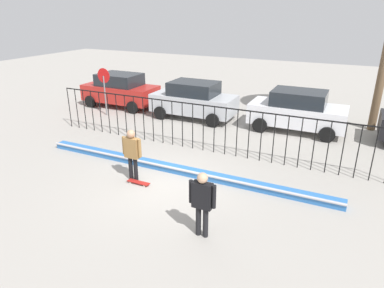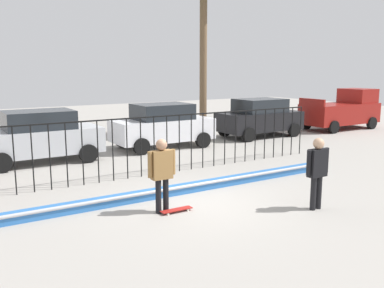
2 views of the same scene
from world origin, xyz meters
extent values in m
plane|color=#9E9991|center=(0.00, 0.00, 0.00)|extent=(60.00, 60.00, 0.00)
cube|color=#2D6BB7|center=(0.00, 0.94, 0.11)|extent=(11.00, 0.36, 0.22)
cylinder|color=#B2B2B7|center=(0.00, 0.76, 0.22)|extent=(11.00, 0.09, 0.09)
cylinder|color=black|center=(-3.73, 3.16, 0.95)|extent=(0.04, 0.04, 1.90)
cylinder|color=black|center=(-3.27, 3.16, 0.95)|extent=(0.04, 0.04, 1.90)
cylinder|color=black|center=(-2.80, 3.16, 0.95)|extent=(0.04, 0.04, 1.90)
cylinder|color=black|center=(-2.33, 3.16, 0.95)|extent=(0.04, 0.04, 1.90)
cylinder|color=black|center=(-1.87, 3.16, 0.95)|extent=(0.04, 0.04, 1.90)
cylinder|color=black|center=(-1.40, 3.16, 0.95)|extent=(0.04, 0.04, 1.90)
cylinder|color=black|center=(-0.93, 3.16, 0.95)|extent=(0.04, 0.04, 1.90)
cylinder|color=black|center=(-0.47, 3.16, 0.95)|extent=(0.04, 0.04, 1.90)
cylinder|color=black|center=(0.00, 3.16, 0.95)|extent=(0.04, 0.04, 1.90)
cylinder|color=black|center=(0.47, 3.16, 0.95)|extent=(0.04, 0.04, 1.90)
cylinder|color=black|center=(0.93, 3.16, 0.95)|extent=(0.04, 0.04, 1.90)
cylinder|color=black|center=(1.40, 3.16, 0.95)|extent=(0.04, 0.04, 1.90)
cylinder|color=black|center=(1.87, 3.16, 0.95)|extent=(0.04, 0.04, 1.90)
cylinder|color=black|center=(2.33, 3.16, 0.95)|extent=(0.04, 0.04, 1.90)
cylinder|color=black|center=(2.80, 3.16, 0.95)|extent=(0.04, 0.04, 1.90)
cylinder|color=black|center=(3.27, 3.16, 0.95)|extent=(0.04, 0.04, 1.90)
cylinder|color=black|center=(3.73, 3.16, 0.95)|extent=(0.04, 0.04, 1.90)
cylinder|color=black|center=(4.20, 3.16, 0.95)|extent=(0.04, 0.04, 1.90)
cylinder|color=black|center=(4.67, 3.16, 0.95)|extent=(0.04, 0.04, 1.90)
cylinder|color=black|center=(5.13, 3.16, 0.95)|extent=(0.04, 0.04, 1.90)
cylinder|color=black|center=(5.60, 3.16, 0.95)|extent=(0.04, 0.04, 1.90)
cylinder|color=black|center=(6.07, 3.16, 0.95)|extent=(0.04, 0.04, 1.90)
cylinder|color=black|center=(6.53, 3.16, 0.95)|extent=(0.04, 0.04, 1.90)
cylinder|color=black|center=(7.00, 3.16, 0.95)|extent=(0.04, 0.04, 1.90)
cube|color=black|center=(0.00, 3.16, 1.88)|extent=(14.00, 0.04, 0.04)
cylinder|color=black|center=(-1.14, -0.21, 0.41)|extent=(0.14, 0.14, 0.83)
cylinder|color=black|center=(-0.94, -0.21, 0.41)|extent=(0.14, 0.14, 0.83)
cube|color=olive|center=(-1.04, -0.21, 1.17)|extent=(0.50, 0.22, 0.68)
sphere|color=#A87A5B|center=(-1.04, -0.21, 1.64)|extent=(0.27, 0.27, 0.27)
cylinder|color=olive|center=(-1.35, -0.21, 1.20)|extent=(0.11, 0.11, 0.61)
cylinder|color=olive|center=(-0.74, -0.21, 1.20)|extent=(0.11, 0.11, 0.61)
cube|color=#A51E19|center=(-0.75, -0.38, 0.06)|extent=(0.80, 0.20, 0.02)
cylinder|color=silver|center=(-0.48, -0.30, 0.03)|extent=(0.05, 0.03, 0.05)
cylinder|color=silver|center=(-0.48, -0.45, 0.03)|extent=(0.05, 0.03, 0.05)
cylinder|color=silver|center=(-1.02, -0.30, 0.03)|extent=(0.05, 0.03, 0.05)
cylinder|color=silver|center=(-1.02, -0.45, 0.03)|extent=(0.05, 0.03, 0.05)
cylinder|color=black|center=(2.15, -1.98, 0.41)|extent=(0.14, 0.14, 0.82)
cylinder|color=black|center=(2.35, -1.98, 0.41)|extent=(0.14, 0.14, 0.82)
cube|color=black|center=(2.25, -1.98, 1.16)|extent=(0.50, 0.21, 0.68)
sphere|color=tan|center=(2.25, -1.98, 1.63)|extent=(0.27, 0.27, 0.27)
cylinder|color=black|center=(1.94, -1.98, 1.19)|extent=(0.11, 0.11, 0.61)
cylinder|color=black|center=(2.55, -1.98, 1.19)|extent=(0.11, 0.11, 0.61)
cube|color=#B7BABF|center=(-2.23, 6.99, 0.79)|extent=(4.30, 1.90, 0.90)
cube|color=#1E2328|center=(-2.23, 6.99, 1.57)|extent=(2.37, 1.71, 0.66)
cylinder|color=black|center=(-0.77, 7.94, 0.34)|extent=(0.68, 0.22, 0.68)
cylinder|color=black|center=(-0.77, 6.04, 0.34)|extent=(0.68, 0.22, 0.68)
cylinder|color=black|center=(-3.69, 6.04, 0.34)|extent=(0.68, 0.22, 0.68)
cube|color=silver|center=(2.94, 7.25, 0.79)|extent=(4.30, 1.90, 0.90)
cube|color=#1E2328|center=(2.94, 7.25, 1.57)|extent=(2.37, 1.71, 0.66)
cylinder|color=black|center=(4.41, 8.20, 0.34)|extent=(0.68, 0.22, 0.68)
cylinder|color=black|center=(4.41, 6.30, 0.34)|extent=(0.68, 0.22, 0.68)
cylinder|color=black|center=(1.48, 8.20, 0.34)|extent=(0.68, 0.22, 0.68)
cylinder|color=black|center=(1.48, 6.30, 0.34)|extent=(0.68, 0.22, 0.68)
cube|color=black|center=(8.50, 7.36, 0.79)|extent=(4.30, 1.90, 0.90)
cube|color=#1E2328|center=(8.50, 7.36, 1.57)|extent=(2.37, 1.71, 0.66)
cylinder|color=black|center=(9.96, 8.31, 0.34)|extent=(0.68, 0.22, 0.68)
cylinder|color=black|center=(9.96, 6.41, 0.34)|extent=(0.68, 0.22, 0.68)
cylinder|color=black|center=(7.04, 8.31, 0.34)|extent=(0.68, 0.22, 0.68)
cylinder|color=black|center=(7.04, 6.41, 0.34)|extent=(0.68, 0.22, 0.68)
cube|color=maroon|center=(14.12, 7.04, 0.89)|extent=(4.70, 1.90, 1.10)
cube|color=maroon|center=(15.57, 7.04, 1.84)|extent=(1.50, 1.75, 0.80)
cube|color=maroon|center=(11.83, 7.04, 1.62)|extent=(0.12, 1.75, 0.36)
cylinder|color=black|center=(15.71, 7.99, 0.34)|extent=(0.68, 0.22, 0.68)
cylinder|color=black|center=(15.71, 6.09, 0.34)|extent=(0.68, 0.22, 0.68)
cylinder|color=black|center=(12.52, 7.99, 0.34)|extent=(0.68, 0.22, 0.68)
cylinder|color=black|center=(12.52, 6.09, 0.34)|extent=(0.68, 0.22, 0.68)
cylinder|color=brown|center=(6.16, 8.97, 3.43)|extent=(0.36, 0.36, 6.86)
camera|label=1|loc=(5.17, -8.65, 5.39)|focal=32.21mm
camera|label=2|loc=(-5.58, -8.85, 3.39)|focal=39.85mm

